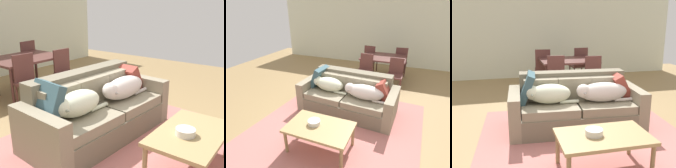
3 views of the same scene
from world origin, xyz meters
TOP-DOWN VIEW (x-y plane):
  - ground_plane at (0.00, 0.00)m, footprint 10.00×10.00m
  - back_partition at (0.00, 4.00)m, footprint 8.00×0.12m
  - area_rug at (0.04, -0.51)m, footprint 3.18×3.46m
  - couch at (0.05, 0.27)m, footprint 2.07×1.01m
  - dog_on_left_cushion at (-0.40, 0.20)m, footprint 0.79×0.38m
  - dog_on_right_cushion at (0.40, 0.10)m, footprint 0.92×0.35m
  - throw_pillow_by_left_arm at (-0.69, 0.37)m, footprint 0.32×0.49m
  - throw_pillow_by_right_arm at (0.79, 0.27)m, footprint 0.34×0.41m
  - coffee_table at (0.01, -1.02)m, footprint 1.02×0.63m
  - bowl_on_coffee_table at (-0.09, -1.00)m, footprint 0.20×0.20m
  - dining_table at (0.45, 2.32)m, footprint 1.26×1.00m
  - dining_chair_near_left at (0.05, 1.69)m, footprint 0.43×0.43m
  - dining_chair_near_right at (0.87, 1.68)m, footprint 0.41×0.41m
  - dining_chair_far_left at (-0.06, 2.84)m, footprint 0.45×0.45m
  - dining_chair_far_right at (0.91, 2.95)m, footprint 0.44×0.44m

SIDE VIEW (x-z plane):
  - ground_plane at x=0.00m, z-range 0.00..0.00m
  - area_rug at x=0.04m, z-range 0.00..0.01m
  - couch at x=0.05m, z-range -0.09..0.75m
  - coffee_table at x=0.01m, z-range 0.17..0.62m
  - bowl_on_coffee_table at x=-0.09m, z-range 0.44..0.51m
  - dining_chair_near_right at x=0.87m, z-range 0.05..0.93m
  - dining_chair_far_left at x=-0.06m, z-range 0.04..0.97m
  - dining_chair_near_left at x=0.05m, z-range 0.06..0.97m
  - dining_chair_far_right at x=0.91m, z-range 0.05..0.98m
  - dog_on_left_cushion at x=-0.40m, z-range 0.45..0.74m
  - dog_on_right_cushion at x=0.40m, z-range 0.45..0.74m
  - throw_pillow_by_right_arm at x=0.79m, z-range 0.41..0.83m
  - throw_pillow_by_left_arm at x=-0.69m, z-range 0.42..0.89m
  - dining_table at x=0.45m, z-range 0.31..1.05m
  - back_partition at x=0.00m, z-range 0.00..2.70m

